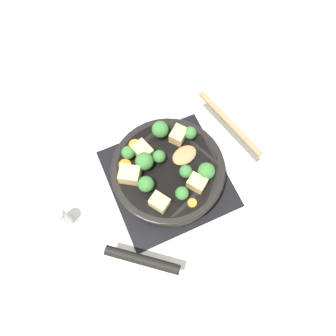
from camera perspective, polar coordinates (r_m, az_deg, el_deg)
The scene contains 22 objects.
ground_plane at distance 0.91m, azimuth 0.00°, elevation -1.87°, with size 2.40×2.40×0.00m, color silver.
front_burner_grate at distance 0.89m, azimuth 0.00°, elevation -1.61°, with size 0.31×0.31×0.03m.
skillet_pan at distance 0.85m, azimuth -0.05°, elevation -0.76°, with size 0.37×0.39×0.05m.
wooden_spoon at distance 0.87m, azimuth 7.42°, elevation 5.49°, with size 0.22×0.24×0.02m.
tofu_cube_center_large at distance 0.83m, azimuth -4.45°, elevation 2.93°, with size 0.05×0.04×0.04m, color #DBB770.
tofu_cube_near_handle at distance 0.85m, azimuth 1.81°, elevation 5.74°, with size 0.04×0.03×0.03m, color #DBB770.
tofu_cube_east_chunk at distance 0.78m, azimuth -1.50°, elevation -5.98°, with size 0.04×0.03×0.03m, color #DBB770.
tofu_cube_west_chunk at distance 0.81m, azimuth -6.69°, elevation -1.18°, with size 0.05×0.04×0.04m, color #DBB770.
tofu_cube_back_piece at distance 0.80m, azimuth 5.06°, elevation -2.62°, with size 0.04×0.03×0.03m, color #DBB770.
broccoli_floret_near_spoon at distance 0.81m, azimuth -4.14°, elevation 1.17°, with size 0.05×0.05×0.05m.
broccoli_floret_center_top at distance 0.78m, azimuth 2.60°, elevation -4.35°, with size 0.03×0.03×0.04m.
broccoli_floret_east_rim at distance 0.80m, azimuth 3.13°, elevation -0.62°, with size 0.03×0.03×0.04m.
broccoli_floret_west_rim at distance 0.85m, azimuth -1.37°, elevation 6.72°, with size 0.04×0.04×0.05m.
broccoli_floret_north_edge at distance 0.79m, azimuth -3.86°, elevation -2.82°, with size 0.04×0.04×0.05m.
broccoli_floret_south_cluster at distance 0.85m, azimuth 3.88°, elevation 6.11°, with size 0.03×0.03×0.04m.
broccoli_floret_mid_floret at distance 0.80m, azimuth 6.68°, elevation -0.55°, with size 0.04×0.04×0.05m.
broccoli_floret_small_inner at distance 0.82m, azimuth -1.58°, elevation 2.01°, with size 0.03×0.03×0.04m.
broccoli_floret_tall_stem at distance 0.83m, azimuth -6.94°, elevation 2.67°, with size 0.03×0.03×0.04m.
carrot_slice_orange_thin at distance 0.86m, azimuth -5.82°, elevation 4.03°, with size 0.03×0.03×0.01m, color orange.
carrot_slice_near_center at distance 0.84m, azimuth -7.49°, elevation 0.52°, with size 0.03×0.03×0.01m, color orange.
carrot_slice_edge_slice at distance 0.80m, azimuth 4.23°, elevation -6.07°, with size 0.02×0.02×0.01m, color orange.
salt_shaker at distance 0.87m, azimuth -17.99°, elevation -8.48°, with size 0.04×0.04×0.09m.
Camera 1 is at (0.12, 0.28, 0.85)m, focal length 35.00 mm.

